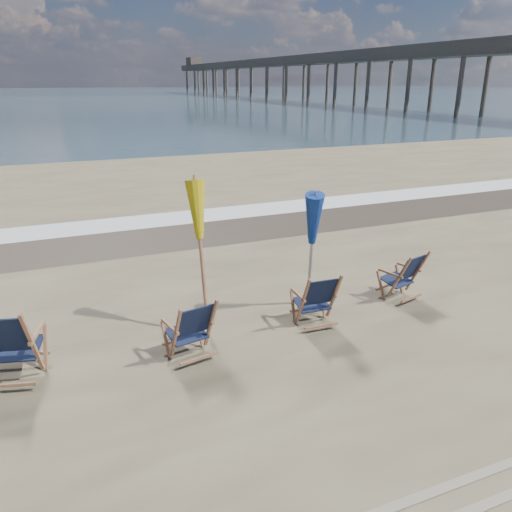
# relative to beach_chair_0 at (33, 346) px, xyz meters

# --- Properties ---
(ocean) EXTENTS (400.00, 400.00, 0.00)m
(ocean) POSITION_rel_beach_chair_0_xyz_m (3.43, 126.90, -0.55)
(ocean) COLOR #374E5B
(ocean) RESTS_ON ground
(surf_foam) EXTENTS (200.00, 1.40, 0.01)m
(surf_foam) POSITION_rel_beach_chair_0_xyz_m (3.43, 7.20, -0.55)
(surf_foam) COLOR silver
(surf_foam) RESTS_ON ground
(wet_sand_strip) EXTENTS (200.00, 2.60, 0.00)m
(wet_sand_strip) POSITION_rel_beach_chair_0_xyz_m (3.43, 5.70, -0.55)
(wet_sand_strip) COLOR #42362A
(wet_sand_strip) RESTS_ON ground
(beach_chair_0) EXTENTS (0.89, 0.96, 1.11)m
(beach_chair_0) POSITION_rel_beach_chair_0_xyz_m (0.00, 0.00, 0.00)
(beach_chair_0) COLOR #121A35
(beach_chair_0) RESTS_ON ground
(beach_chair_1) EXTENTS (0.71, 0.77, 0.93)m
(beach_chair_1) POSITION_rel_beach_chair_0_xyz_m (2.24, -0.16, -0.09)
(beach_chair_1) COLOR #121A35
(beach_chair_1) RESTS_ON ground
(beach_chair_2) EXTENTS (0.63, 0.70, 0.93)m
(beach_chair_2) POSITION_rel_beach_chair_0_xyz_m (4.26, -0.03, -0.09)
(beach_chair_2) COLOR #121A35
(beach_chair_2) RESTS_ON ground
(beach_chair_3) EXTENTS (0.73, 0.79, 0.92)m
(beach_chair_3) POSITION_rel_beach_chair_0_xyz_m (6.17, 0.35, -0.10)
(beach_chair_3) COLOR #121A35
(beach_chair_3) RESTS_ON ground
(umbrella_yellow) EXTENTS (0.30, 0.30, 2.30)m
(umbrella_yellow) POSITION_rel_beach_chair_0_xyz_m (2.37, 0.62, 1.21)
(umbrella_yellow) COLOR #9B6645
(umbrella_yellow) RESTS_ON ground
(umbrella_blue) EXTENTS (0.30, 0.30, 2.07)m
(umbrella_blue) POSITION_rel_beach_chair_0_xyz_m (4.21, 0.65, 1.00)
(umbrella_blue) COLOR #A5A5AD
(umbrella_blue) RESTS_ON ground
(fishing_pier) EXTENTS (4.40, 140.00, 9.30)m
(fishing_pier) POSITION_rel_beach_chair_0_xyz_m (41.43, 72.90, 4.10)
(fishing_pier) COLOR brown
(fishing_pier) RESTS_ON ground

